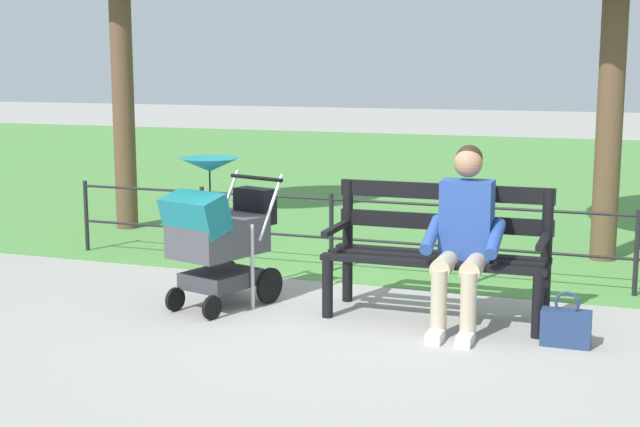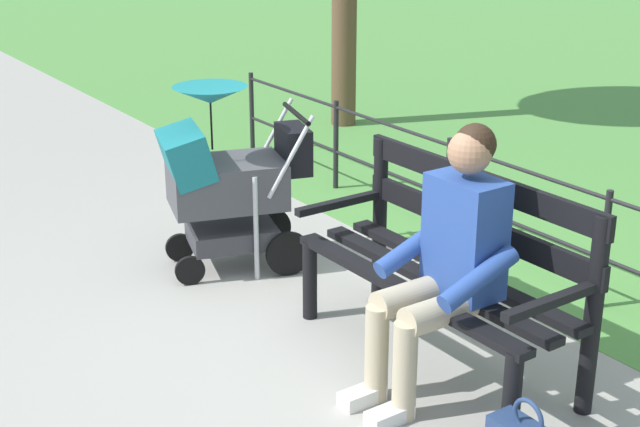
% 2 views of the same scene
% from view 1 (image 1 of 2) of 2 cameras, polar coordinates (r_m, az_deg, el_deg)
% --- Properties ---
extents(ground_plane, '(60.00, 60.00, 0.00)m').
position_cam_1_polar(ground_plane, '(6.73, 2.49, -6.29)').
color(ground_plane, '#9E9B93').
extents(grass_lawn, '(40.00, 16.00, 0.01)m').
position_cam_1_polar(grass_lawn, '(15.21, 12.61, 2.39)').
color(grass_lawn, '#518E42').
rests_on(grass_lawn, ground).
extents(park_bench, '(1.61, 0.62, 0.96)m').
position_cam_1_polar(park_bench, '(6.57, 7.59, -2.04)').
color(park_bench, black).
rests_on(park_bench, ground).
extents(person_on_bench, '(0.54, 0.74, 1.28)m').
position_cam_1_polar(person_on_bench, '(6.28, 9.15, -1.20)').
color(person_on_bench, tan).
rests_on(person_on_bench, ground).
extents(stroller, '(0.73, 0.98, 1.15)m').
position_cam_1_polar(stroller, '(6.76, -6.54, -1.10)').
color(stroller, black).
rests_on(stroller, ground).
extents(handbag, '(0.32, 0.14, 0.37)m').
position_cam_1_polar(handbag, '(6.12, 15.41, -6.99)').
color(handbag, navy).
rests_on(handbag, ground).
extents(park_fence, '(6.46, 0.04, 0.70)m').
position_cam_1_polar(park_fence, '(7.76, 5.21, -1.04)').
color(park_fence, black).
rests_on(park_fence, ground).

